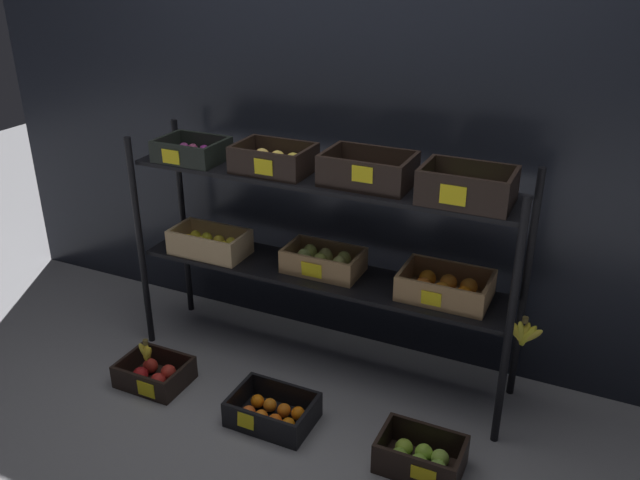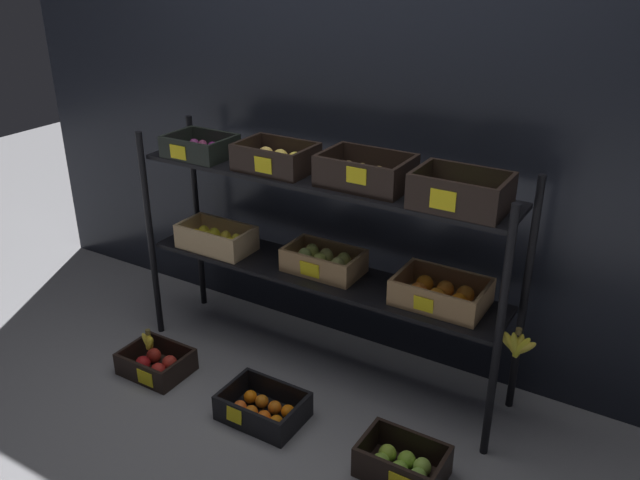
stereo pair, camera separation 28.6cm
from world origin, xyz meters
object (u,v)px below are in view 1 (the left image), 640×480
(crate_ground_tangerine, at_px, (273,413))
(crate_ground_apple_green, at_px, (420,457))
(display_rack, at_px, (327,224))
(crate_ground_apple_red, at_px, (155,374))
(banana_bunch_loose, at_px, (146,352))

(crate_ground_tangerine, bearing_deg, crate_ground_apple_green, 0.18)
(display_rack, distance_m, crate_ground_apple_green, 1.04)
(crate_ground_apple_red, xyz_separation_m, banana_bunch_loose, (-0.03, -0.00, 0.12))
(crate_ground_tangerine, height_order, crate_ground_apple_green, crate_ground_apple_green)
(crate_ground_apple_green, xyz_separation_m, banana_bunch_loose, (-1.32, 0.00, 0.11))
(crate_ground_apple_green, height_order, banana_bunch_loose, banana_bunch_loose)
(crate_ground_tangerine, xyz_separation_m, banana_bunch_loose, (-0.66, 0.00, 0.12))
(crate_ground_apple_red, height_order, crate_ground_apple_green, crate_ground_apple_green)
(display_rack, bearing_deg, crate_ground_apple_green, -36.40)
(crate_ground_apple_red, bearing_deg, crate_ground_tangerine, -0.63)
(display_rack, bearing_deg, banana_bunch_loose, -147.39)
(banana_bunch_loose, bearing_deg, crate_ground_apple_red, 7.67)
(crate_ground_apple_green, distance_m, banana_bunch_loose, 1.33)
(crate_ground_apple_green, relative_size, banana_bunch_loose, 2.94)
(display_rack, relative_size, crate_ground_tangerine, 5.35)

